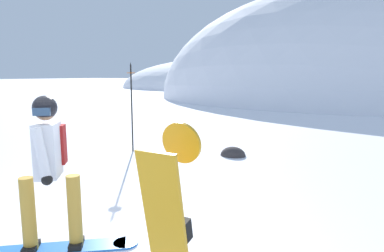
% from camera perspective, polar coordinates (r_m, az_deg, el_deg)
% --- Properties ---
extents(ridge_peak_main, '(30.27, 27.25, 17.94)m').
position_cam_1_polar(ridge_peak_main, '(31.21, 23.19, 4.45)').
color(ridge_peak_main, white).
rests_on(ridge_peak_main, ground).
extents(ridge_peak_far, '(30.58, 27.53, 8.81)m').
position_cam_1_polar(ridge_peak_far, '(52.30, 4.70, 6.55)').
color(ridge_peak_far, white).
rests_on(ridge_peak_far, ground).
extents(snowboarder_main, '(1.50, 1.25, 1.71)m').
position_cam_1_polar(snowboarder_main, '(3.96, -23.03, -6.75)').
color(snowboarder_main, blue).
rests_on(snowboarder_main, ground).
extents(spare_snowboard, '(0.28, 0.35, 1.63)m').
position_cam_1_polar(spare_snowboard, '(2.30, -3.40, -19.84)').
color(spare_snowboard, orange).
rests_on(spare_snowboard, ground).
extents(piste_marker_near, '(0.20, 0.20, 2.23)m').
position_cam_1_polar(piste_marker_near, '(8.48, -10.23, 4.08)').
color(piste_marker_near, black).
rests_on(piste_marker_near, ground).
extents(rock_dark, '(0.62, 0.52, 0.43)m').
position_cam_1_polar(rock_dark, '(8.16, 6.98, -5.03)').
color(rock_dark, '#383333').
rests_on(rock_dark, ground).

